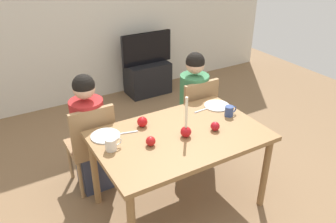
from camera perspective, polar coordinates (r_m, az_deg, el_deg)
name	(u,v)px	position (r m, az deg, el deg)	size (l,w,h in m)	color
ground_plane	(179,203)	(3.26, 1.84, -15.09)	(7.68, 7.68, 0.00)	brown
back_wall	(77,10)	(4.86, -15.05, 16.25)	(6.40, 0.10, 2.60)	beige
dining_table	(180,143)	(2.84, 2.04, -5.27)	(1.40, 0.90, 0.75)	olive
chair_left	(92,143)	(3.20, -12.71, -5.13)	(0.40, 0.40, 0.90)	#99754C
chair_right	(195,113)	(3.63, 4.56, -0.19)	(0.40, 0.40, 0.90)	#99754C
person_left_child	(90,136)	(3.20, -13.01, -3.98)	(0.30, 0.30, 1.17)	#33384C
person_right_child	(193,107)	(3.63, 4.31, 0.82)	(0.30, 0.30, 1.17)	#33384C
tv_stand	(148,78)	(5.20, -3.46, 5.64)	(0.64, 0.40, 0.48)	black
tv	(147,48)	(5.04, -3.62, 10.58)	(0.79, 0.05, 0.46)	black
candle_centerpiece	(186,129)	(2.73, 3.04, -2.95)	(0.09, 0.09, 0.36)	red
plate_left	(106,136)	(2.81, -10.49, -4.06)	(0.24, 0.24, 0.01)	silver
plate_right	(217,106)	(3.26, 8.24, 0.98)	(0.24, 0.24, 0.01)	white
mug_left	(111,144)	(2.62, -9.54, -5.42)	(0.13, 0.09, 0.10)	silver
mug_right	(229,111)	(3.10, 10.31, 0.09)	(0.12, 0.08, 0.09)	#33477F
fork_left	(127,133)	(2.83, -6.87, -3.57)	(0.18, 0.01, 0.01)	silver
fork_right	(202,110)	(3.17, 5.80, 0.26)	(0.18, 0.01, 0.01)	silver
apple_near_candle	(215,126)	(2.86, 7.94, -2.48)	(0.08, 0.08, 0.08)	#B0151E
apple_by_left_plate	(142,122)	(2.89, -4.35, -1.74)	(0.09, 0.09, 0.09)	red
apple_by_right_mug	(151,141)	(2.64, -2.94, -5.00)	(0.08, 0.08, 0.08)	red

